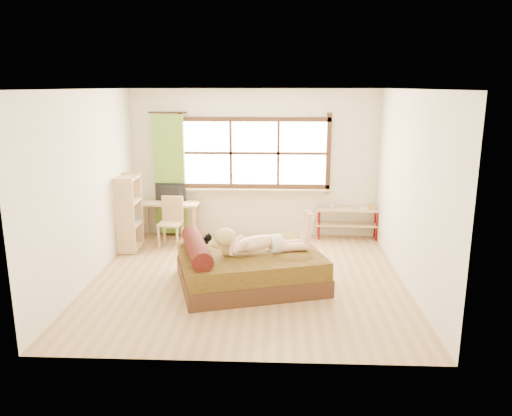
{
  "coord_description": "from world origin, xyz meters",
  "views": [
    {
      "loc": [
        0.42,
        -6.81,
        2.74
      ],
      "look_at": [
        0.12,
        0.2,
        1.02
      ],
      "focal_mm": 35.0,
      "sensor_mm": 36.0,
      "label": 1
    }
  ],
  "objects_px": {
    "desk": "(170,207)",
    "chair": "(171,218)",
    "kitten": "(200,241)",
    "bed": "(247,266)",
    "woman": "(261,233)",
    "bookshelf": "(129,213)",
    "pipe_shelf": "(348,217)"
  },
  "relations": [
    {
      "from": "pipe_shelf",
      "to": "woman",
      "type": "bearing_deg",
      "value": -121.81
    },
    {
      "from": "woman",
      "to": "bookshelf",
      "type": "xyz_separation_m",
      "value": [
        -2.28,
        1.47,
        -0.12
      ]
    },
    {
      "from": "pipe_shelf",
      "to": "bookshelf",
      "type": "xyz_separation_m",
      "value": [
        -3.81,
        -0.81,
        0.24
      ]
    },
    {
      "from": "pipe_shelf",
      "to": "kitten",
      "type": "bearing_deg",
      "value": -136.37
    },
    {
      "from": "kitten",
      "to": "desk",
      "type": "xyz_separation_m",
      "value": [
        -0.87,
        2.02,
        -0.0
      ]
    },
    {
      "from": "kitten",
      "to": "bed",
      "type": "bearing_deg",
      "value": -25.89
    },
    {
      "from": "bed",
      "to": "woman",
      "type": "height_order",
      "value": "woman"
    },
    {
      "from": "woman",
      "to": "bed",
      "type": "bearing_deg",
      "value": 153.1
    },
    {
      "from": "desk",
      "to": "kitten",
      "type": "bearing_deg",
      "value": -62.27
    },
    {
      "from": "bed",
      "to": "chair",
      "type": "xyz_separation_m",
      "value": [
        -1.44,
        1.76,
        0.22
      ]
    },
    {
      "from": "pipe_shelf",
      "to": "bookshelf",
      "type": "relative_size",
      "value": 0.89
    },
    {
      "from": "desk",
      "to": "chair",
      "type": "relative_size",
      "value": 1.32
    },
    {
      "from": "kitten",
      "to": "bookshelf",
      "type": "relative_size",
      "value": 0.23
    },
    {
      "from": "kitten",
      "to": "pipe_shelf",
      "type": "height_order",
      "value": "kitten"
    },
    {
      "from": "kitten",
      "to": "chair",
      "type": "height_order",
      "value": "chair"
    },
    {
      "from": "woman",
      "to": "kitten",
      "type": "xyz_separation_m",
      "value": [
        -0.87,
        0.15,
        -0.17
      ]
    },
    {
      "from": "woman",
      "to": "bookshelf",
      "type": "height_order",
      "value": "bookshelf"
    },
    {
      "from": "pipe_shelf",
      "to": "bed",
      "type": "bearing_deg",
      "value": -125.52
    },
    {
      "from": "woman",
      "to": "kitten",
      "type": "relative_size",
      "value": 4.67
    },
    {
      "from": "kitten",
      "to": "bookshelf",
      "type": "height_order",
      "value": "bookshelf"
    },
    {
      "from": "kitten",
      "to": "bookshelf",
      "type": "distance_m",
      "value": 1.93
    },
    {
      "from": "kitten",
      "to": "chair",
      "type": "bearing_deg",
      "value": 98.54
    },
    {
      "from": "woman",
      "to": "desk",
      "type": "bearing_deg",
      "value": 112.41
    },
    {
      "from": "chair",
      "to": "pipe_shelf",
      "type": "xyz_separation_m",
      "value": [
        3.16,
        0.49,
        -0.06
      ]
    },
    {
      "from": "kitten",
      "to": "bookshelf",
      "type": "xyz_separation_m",
      "value": [
        -1.41,
        1.32,
        0.05
      ]
    },
    {
      "from": "desk",
      "to": "bookshelf",
      "type": "relative_size",
      "value": 0.88
    },
    {
      "from": "desk",
      "to": "chair",
      "type": "height_order",
      "value": "chair"
    },
    {
      "from": "bed",
      "to": "desk",
      "type": "xyz_separation_m",
      "value": [
        -1.54,
        2.13,
        0.33
      ]
    },
    {
      "from": "kitten",
      "to": "pipe_shelf",
      "type": "bearing_deg",
      "value": 25.39
    },
    {
      "from": "desk",
      "to": "bed",
      "type": "bearing_deg",
      "value": -49.67
    },
    {
      "from": "woman",
      "to": "kitten",
      "type": "height_order",
      "value": "woman"
    },
    {
      "from": "woman",
      "to": "desk",
      "type": "relative_size",
      "value": 1.19
    }
  ]
}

